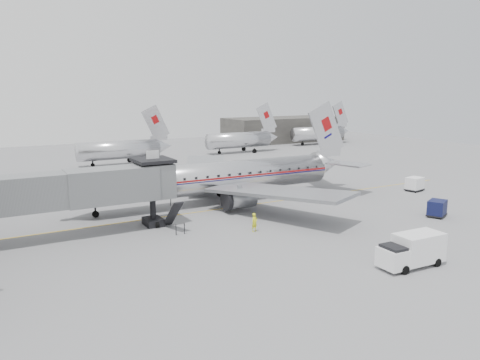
% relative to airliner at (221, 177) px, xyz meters
% --- Properties ---
extents(ground, '(160.00, 160.00, 0.00)m').
position_rel_airliner_xyz_m(ground, '(-0.72, -8.99, -2.87)').
color(ground, slate).
rests_on(ground, ground).
extents(hangar, '(30.00, 12.00, 6.00)m').
position_rel_airliner_xyz_m(hangar, '(44.28, 51.01, 0.13)').
color(hangar, '#33302E').
rests_on(hangar, ground).
extents(apron_line, '(60.00, 0.15, 0.01)m').
position_rel_airliner_xyz_m(apron_line, '(2.28, -2.99, -2.87)').
color(apron_line, gold).
rests_on(apron_line, ground).
extents(jet_bridge, '(21.00, 6.20, 7.10)m').
position_rel_airliner_xyz_m(jet_bridge, '(-17.38, -5.32, 1.31)').
color(jet_bridge, '#5C5F61').
rests_on(jet_bridge, ground).
extents(distant_aircraft_near, '(16.39, 3.20, 10.26)m').
position_rel_airliner_xyz_m(distant_aircraft_near, '(-2.51, 33.01, -0.14)').
color(distant_aircraft_near, silver).
rests_on(distant_aircraft_near, ground).
extents(distant_aircraft_mid, '(16.39, 3.20, 10.26)m').
position_rel_airliner_xyz_m(distant_aircraft_mid, '(23.49, 37.01, -0.14)').
color(distant_aircraft_mid, silver).
rests_on(distant_aircraft_mid, ground).
extents(distant_aircraft_far, '(16.39, 3.20, 10.26)m').
position_rel_airliner_xyz_m(distant_aircraft_far, '(47.49, 41.01, -0.14)').
color(distant_aircraft_far, silver).
rests_on(distant_aircraft_far, ground).
extents(airliner, '(36.10, 33.46, 11.42)m').
position_rel_airliner_xyz_m(airliner, '(0.00, 0.00, 0.00)').
color(airliner, silver).
rests_on(airliner, ground).
extents(service_van, '(5.19, 2.21, 2.41)m').
position_rel_airliner_xyz_m(service_van, '(2.74, -24.89, -1.61)').
color(service_van, white).
rests_on(service_van, ground).
extents(baggage_cart_navy, '(2.64, 2.38, 1.69)m').
position_rel_airliner_xyz_m(baggage_cart_navy, '(16.13, -16.67, -1.97)').
color(baggage_cart_navy, '#0E1238').
rests_on(baggage_cart_navy, ground).
extents(baggage_cart_white, '(2.54, 2.12, 1.76)m').
position_rel_airliner_xyz_m(baggage_cart_white, '(24.28, -6.99, -1.94)').
color(baggage_cart_white, white).
rests_on(baggage_cart_white, ground).
extents(ramp_worker, '(0.71, 0.55, 1.72)m').
position_rel_airliner_xyz_m(ramp_worker, '(-2.69, -11.88, -2.01)').
color(ramp_worker, yellow).
rests_on(ramp_worker, ground).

